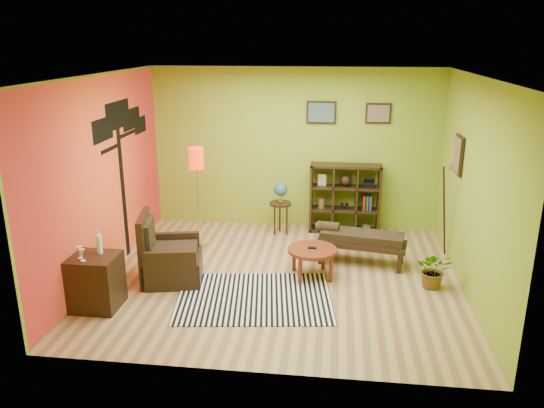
# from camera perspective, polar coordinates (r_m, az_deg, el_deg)

# --- Properties ---
(ground) EXTENTS (5.00, 5.00, 0.00)m
(ground) POSITION_cam_1_polar(r_m,az_deg,el_deg) (7.60, 0.89, -7.92)
(ground) COLOR tan
(ground) RESTS_ON ground
(room_shell) EXTENTS (5.04, 4.54, 2.82)m
(room_shell) POSITION_cam_1_polar(r_m,az_deg,el_deg) (7.04, 0.22, 5.53)
(room_shell) COLOR #8EAB2A
(room_shell) RESTS_ON ground
(zebra_rug) EXTENTS (2.18, 1.71, 0.01)m
(zebra_rug) POSITION_cam_1_polar(r_m,az_deg,el_deg) (7.05, -1.91, -10.01)
(zebra_rug) COLOR white
(zebra_rug) RESTS_ON ground
(coffee_table) EXTENTS (0.69, 0.69, 0.45)m
(coffee_table) POSITION_cam_1_polar(r_m,az_deg,el_deg) (7.51, 4.36, -5.21)
(coffee_table) COLOR maroon
(coffee_table) RESTS_ON ground
(armchair) EXTENTS (0.94, 0.94, 0.97)m
(armchair) POSITION_cam_1_polar(r_m,az_deg,el_deg) (7.57, -11.13, -5.93)
(armchair) COLOR black
(armchair) RESTS_ON ground
(side_cabinet) EXTENTS (0.58, 0.53, 1.01)m
(side_cabinet) POSITION_cam_1_polar(r_m,az_deg,el_deg) (7.03, -18.45, -7.91)
(side_cabinet) COLOR black
(side_cabinet) RESTS_ON ground
(floor_lamp) EXTENTS (0.25, 0.25, 1.64)m
(floor_lamp) POSITION_cam_1_polar(r_m,az_deg,el_deg) (8.35, -8.12, 3.92)
(floor_lamp) COLOR silver
(floor_lamp) RESTS_ON ground
(globe_table) EXTENTS (0.37, 0.37, 0.91)m
(globe_table) POSITION_cam_1_polar(r_m,az_deg,el_deg) (9.02, 0.92, 0.94)
(globe_table) COLOR black
(globe_table) RESTS_ON ground
(cube_shelf) EXTENTS (1.20, 0.35, 1.20)m
(cube_shelf) POSITION_cam_1_polar(r_m,az_deg,el_deg) (9.25, 7.91, 0.59)
(cube_shelf) COLOR black
(cube_shelf) RESTS_ON ground
(bench) EXTENTS (1.37, 0.69, 0.61)m
(bench) POSITION_cam_1_polar(r_m,az_deg,el_deg) (8.03, 9.37, -3.73)
(bench) COLOR black
(bench) RESTS_ON ground
(potted_plant) EXTENTS (0.55, 0.59, 0.41)m
(potted_plant) POSITION_cam_1_polar(r_m,az_deg,el_deg) (7.56, 17.01, -7.17)
(potted_plant) COLOR #26661E
(potted_plant) RESTS_ON ground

